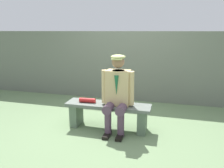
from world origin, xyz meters
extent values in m
plane|color=#637D55|center=(0.00, 0.00, 0.00)|extent=(30.00, 30.00, 0.00)
cube|color=#596159|center=(0.00, 0.00, 0.42)|extent=(1.44, 0.37, 0.05)
cube|color=#566B55|center=(-0.59, 0.00, 0.20)|extent=(0.13, 0.31, 0.39)
cube|color=#566B55|center=(0.59, 0.00, 0.20)|extent=(0.13, 0.31, 0.39)
cube|color=tan|center=(-0.18, 0.00, 0.74)|extent=(0.38, 0.24, 0.58)
cylinder|color=#1E2338|center=(-0.18, 0.00, 1.00)|extent=(0.21, 0.21, 0.06)
cone|color=#195938|center=(-0.18, 0.12, 0.81)|extent=(0.07, 0.07, 0.32)
sphere|color=#8C664C|center=(-0.18, 0.02, 1.17)|extent=(0.20, 0.20, 0.20)
ellipsoid|color=#ADB871|center=(-0.18, 0.02, 1.25)|extent=(0.23, 0.23, 0.07)
cube|color=#ADB871|center=(-0.18, 0.11, 1.22)|extent=(0.16, 0.09, 0.02)
cylinder|color=#513B4E|center=(-0.28, 0.13, 0.45)|extent=(0.15, 0.43, 0.15)
cylinder|color=#513B4E|center=(-0.28, 0.25, 0.22)|extent=(0.11, 0.11, 0.45)
cube|color=black|center=(-0.28, 0.31, 0.03)|extent=(0.10, 0.24, 0.05)
cylinder|color=tan|center=(-0.40, 0.04, 0.75)|extent=(0.11, 0.14, 0.56)
cylinder|color=#513B4E|center=(-0.07, 0.13, 0.45)|extent=(0.15, 0.43, 0.15)
cylinder|color=#513B4E|center=(-0.07, 0.25, 0.22)|extent=(0.11, 0.11, 0.45)
cube|color=black|center=(-0.07, 0.31, 0.03)|extent=(0.10, 0.24, 0.05)
cylinder|color=tan|center=(0.04, 0.04, 0.75)|extent=(0.11, 0.11, 0.55)
cylinder|color=#B21E1E|center=(0.36, 0.02, 0.48)|extent=(0.28, 0.09, 0.08)
cube|color=#60665B|center=(0.00, -1.76, 0.82)|extent=(12.00, 0.24, 1.63)
camera|label=1|loc=(-0.97, 3.37, 1.65)|focal=35.01mm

